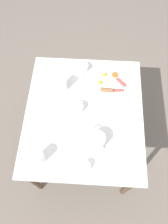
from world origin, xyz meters
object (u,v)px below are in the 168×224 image
water_glass_short (39,157)px  water_glass_tall (63,83)px  breakfast_plate (110,83)px  teacup_with_saucer_right (78,108)px  fork_by_plate (126,119)px  teacup_with_saucer_left (83,68)px  knife_by_plate (51,126)px  teapot_near (97,140)px  creamer_jug (85,167)px

water_glass_short → water_glass_tall: bearing=-99.5°
breakfast_plate → water_glass_short: 0.78m
teacup_with_saucer_right → fork_by_plate: teacup_with_saucer_right is taller
teacup_with_saucer_left → water_glass_short: bearing=72.4°
knife_by_plate → water_glass_short: bearing=81.1°
breakfast_plate → water_glass_tall: water_glass_tall is taller
teacup_with_saucer_right → water_glass_tall: size_ratio=1.11×
breakfast_plate → teapot_near: 0.50m
water_glass_tall → fork_by_plate: water_glass_tall is taller
teacup_with_saucer_left → fork_by_plate: (-0.34, 0.42, -0.03)m
breakfast_plate → water_glass_short: bearing=53.7°
breakfast_plate → creamer_jug: bearing=76.5°
teapot_near → creamer_jug: bearing=-40.4°
water_glass_short → creamer_jug: (-0.30, 0.04, -0.03)m
breakfast_plate → creamer_jug: (0.16, 0.66, 0.02)m
teapot_near → teacup_with_saucer_left: size_ratio=1.45×
teapot_near → fork_by_plate: 0.29m
teacup_with_saucer_left → teacup_with_saucer_right: (0.02, 0.36, -0.00)m
creamer_jug → water_glass_short: bearing=-7.0°
teacup_with_saucer_left → fork_by_plate: size_ratio=0.97×
water_glass_tall → knife_by_plate: size_ratio=0.60×
water_glass_tall → fork_by_plate: bearing=153.4°
water_glass_short → knife_by_plate: water_glass_short is taller
teapot_near → knife_by_plate: (0.33, -0.11, -0.05)m
breakfast_plate → water_glass_tall: size_ratio=2.56×
water_glass_short → teacup_with_saucer_right: bearing=-119.8°
teacup_with_saucer_left → knife_by_plate: teacup_with_saucer_left is taller
fork_by_plate → knife_by_plate: (0.54, 0.08, -0.00)m
water_glass_short → fork_by_plate: water_glass_short is taller
teacup_with_saucer_right → knife_by_plate: 0.23m
teapot_near → knife_by_plate: teapot_near is taller
breakfast_plate → creamer_jug: size_ratio=3.63×
water_glass_short → creamer_jug: water_glass_short is taller
knife_by_plate → water_glass_tall: bearing=-100.0°
teacup_with_saucer_left → water_glass_tall: 0.23m
teacup_with_saucer_right → knife_by_plate: (0.18, 0.14, -0.02)m
water_glass_tall → water_glass_short: size_ratio=1.09×
teacup_with_saucer_right → fork_by_plate: 0.36m
water_glass_tall → fork_by_plate: (-0.48, 0.24, -0.06)m
water_glass_short → knife_by_plate: (-0.04, -0.25, -0.05)m
teapot_near → creamer_jug: teapot_near is taller
breakfast_plate → fork_by_plate: bearing=111.7°
teacup_with_saucer_right → fork_by_plate: (-0.36, 0.06, -0.02)m
water_glass_tall → water_glass_short: (0.10, 0.57, -0.01)m
water_glass_tall → teacup_with_saucer_right: bearing=124.6°
teacup_with_saucer_left → creamer_jug: bearing=94.6°
teapot_near → teacup_with_saucer_left: bearing=172.4°
teapot_near → knife_by_plate: 0.35m
breakfast_plate → fork_by_plate: 0.32m
teapot_near → creamer_jug: (0.07, 0.17, -0.02)m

